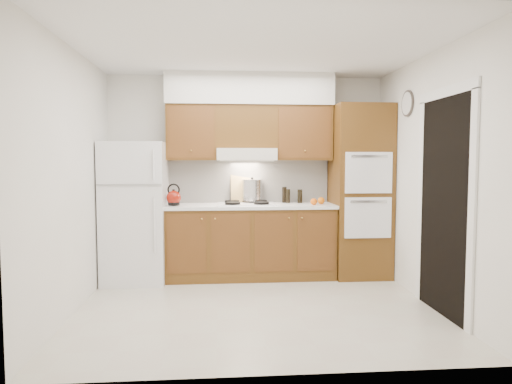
{
  "coord_description": "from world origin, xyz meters",
  "views": [
    {
      "loc": [
        -0.38,
        -4.56,
        1.5
      ],
      "look_at": [
        0.03,
        0.45,
        1.15
      ],
      "focal_mm": 32.0,
      "sensor_mm": 36.0,
      "label": 1
    }
  ],
  "objects_px": {
    "fridge": "(136,212)",
    "stock_pot": "(252,190)",
    "kettle": "(174,198)",
    "oven_cabinet": "(360,191)"
  },
  "relations": [
    {
      "from": "oven_cabinet",
      "to": "stock_pot",
      "type": "xyz_separation_m",
      "value": [
        -1.38,
        0.21,
        0.01
      ]
    },
    {
      "from": "kettle",
      "to": "stock_pot",
      "type": "height_order",
      "value": "stock_pot"
    },
    {
      "from": "kettle",
      "to": "oven_cabinet",
      "type": "bearing_deg",
      "value": -21.64
    },
    {
      "from": "fridge",
      "to": "kettle",
      "type": "height_order",
      "value": "fridge"
    },
    {
      "from": "fridge",
      "to": "stock_pot",
      "type": "distance_m",
      "value": 1.51
    },
    {
      "from": "kettle",
      "to": "stock_pot",
      "type": "bearing_deg",
      "value": -6.66
    },
    {
      "from": "fridge",
      "to": "oven_cabinet",
      "type": "height_order",
      "value": "oven_cabinet"
    },
    {
      "from": "kettle",
      "to": "stock_pot",
      "type": "relative_size",
      "value": 0.66
    },
    {
      "from": "stock_pot",
      "to": "kettle",
      "type": "bearing_deg",
      "value": -162.79
    },
    {
      "from": "oven_cabinet",
      "to": "kettle",
      "type": "distance_m",
      "value": 2.37
    }
  ]
}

